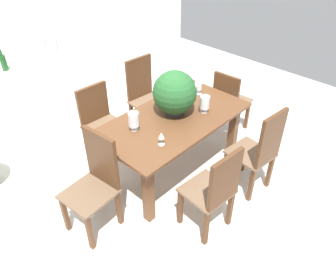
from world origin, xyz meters
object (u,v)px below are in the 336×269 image
Objects in this scene: crystal_vase_right at (205,103)px; chair_near_left at (215,189)px; chair_near_right at (260,150)px; wine_bottle_amber at (44,47)px; dining_table at (174,128)px; wine_bottle_green at (4,62)px; wine_bottle_tall at (55,47)px; wine_glass at (161,136)px; wine_bottle_dark at (40,41)px; crystal_vase_left at (134,120)px; crystal_vase_center_near at (199,87)px; flower_centerpiece at (175,93)px; chair_foot_end at (229,101)px; chair_far_left at (99,119)px; chair_head_end at (96,179)px; kitchen_counter at (40,90)px; chair_far_right at (145,93)px.

chair_near_left is at bearing -135.13° from crystal_vase_right.
chair_near_right is 3.10m from wine_bottle_amber.
wine_bottle_green is at bearing 114.03° from dining_table.
wine_bottle_green is at bearing 176.81° from wine_bottle_tall.
wine_bottle_dark is at bearing 85.39° from wine_glass.
chair_near_right is at bearing -51.32° from crystal_vase_left.
crystal_vase_right is (-0.28, -0.31, 0.02)m from crystal_vase_center_near.
wine_bottle_dark reaches higher than wine_bottle_green.
chair_near_right reaches higher than crystal_vase_center_near.
flower_centerpiece reaches higher than chair_near_left.
chair_near_right is at bearing -72.15° from flower_centerpiece.
chair_near_left is 1.06m from crystal_vase_right.
wine_bottle_dark is at bearing 97.87° from flower_centerpiece.
wine_bottle_green is at bearing 116.38° from flower_centerpiece.
crystal_vase_left is 0.78× the size of wine_bottle_amber.
chair_foot_end is at bearing -0.26° from dining_table.
chair_near_left is at bearing -85.98° from wine_glass.
chair_foot_end is at bearing -123.24° from chair_near_right.
wine_bottle_dark is (0.15, 1.41, 0.57)m from chair_far_left.
chair_head_end is at bearing -95.24° from wine_bottle_green.
wine_bottle_green reaches higher than chair_far_left.
flower_centerpiece is 2.16m from wine_bottle_green.
chair_foot_end is 6.44× the size of wine_glass.
flower_centerpiece is 1.76× the size of wine_bottle_dark.
dining_table is 0.54m from crystal_vase_left.
wine_bottle_green is at bearing 116.45° from chair_far_left.
flower_centerpiece reaches higher than wine_glass.
chair_head_end is at bearing -177.69° from flower_centerpiece.
chair_head_end reaches higher than dining_table.
kitchen_counter reaches higher than chair_far_left.
flower_centerpiece is 2.25m from wine_bottle_dark.
chair_far_left is at bearing -61.07° from chair_near_right.
wine_bottle_tall is at bearing 123.01° from chair_far_right.
kitchen_counter is (-0.54, 2.09, -0.52)m from flower_centerpiece.
chair_far_left is at bearing -94.67° from wine_bottle_amber.
chair_head_end reaches higher than crystal_vase_left.
wine_bottle_amber is 0.92× the size of wine_bottle_dark.
chair_foot_end is 0.89× the size of chair_far_right.
crystal_vase_center_near is at bearing 20.18° from wine_glass.
chair_near_right is 6.63× the size of crystal_vase_center_near.
chair_near_left is at bearing -86.82° from crystal_vase_left.
chair_foot_end is 1.84× the size of flower_centerpiece.
chair_near_left reaches higher than crystal_vase_center_near.
chair_near_left is 2.89m from wine_bottle_tall.
flower_centerpiece is 0.31× the size of kitchen_counter.
chair_head_end is at bearing -110.21° from wine_bottle_dark.
wine_bottle_green reaches higher than wine_glass.
wine_bottle_tall is at bearing 95.92° from dining_table.
crystal_vase_left is 1.03× the size of crystal_vase_right.
chair_far_left is at bearing 143.59° from crystal_vase_center_near.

